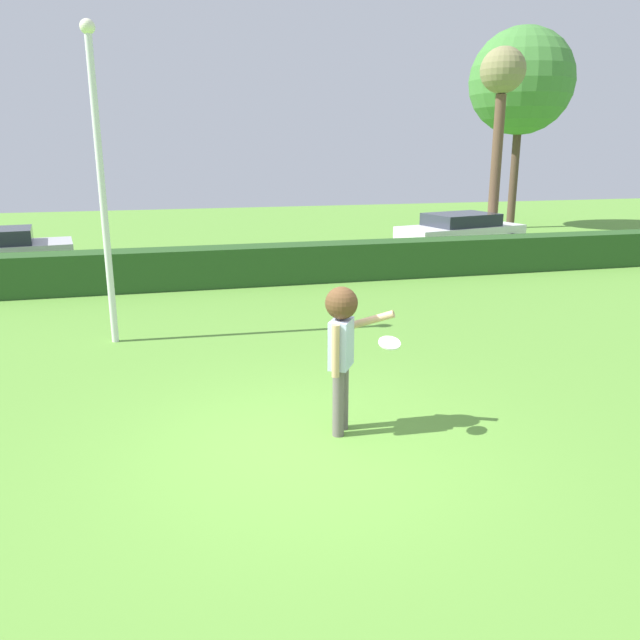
# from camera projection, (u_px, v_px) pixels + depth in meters

# --- Properties ---
(ground_plane) EXTENTS (60.00, 60.00, 0.00)m
(ground_plane) POSITION_uv_depth(u_px,v_px,m) (312.00, 448.00, 7.29)
(ground_plane) COLOR #609938
(person) EXTENTS (0.84, 0.50, 1.81)m
(person) POSITION_uv_depth(u_px,v_px,m) (342.00, 338.00, 7.39)
(person) COLOR #695F5E
(person) RESTS_ON ground
(frisbee) EXTENTS (0.26, 0.25, 0.10)m
(frisbee) POSITION_uv_depth(u_px,v_px,m) (390.00, 343.00, 7.19)
(frisbee) COLOR white
(lamppost) EXTENTS (0.24, 0.24, 5.30)m
(lamppost) POSITION_uv_depth(u_px,v_px,m) (100.00, 172.00, 10.49)
(lamppost) COLOR silver
(lamppost) RESTS_ON ground
(hedge_row) EXTENTS (27.18, 0.90, 0.96)m
(hedge_row) POSITION_uv_depth(u_px,v_px,m) (225.00, 266.00, 15.73)
(hedge_row) COLOR #284F20
(hedge_row) RESTS_ON ground
(parked_car_white) EXTENTS (4.48, 2.65, 1.25)m
(parked_car_white) POSITION_uv_depth(u_px,v_px,m) (460.00, 231.00, 20.82)
(parked_car_white) COLOR white
(parked_car_white) RESTS_ON ground
(bare_elm_tree) EXTENTS (1.53, 1.53, 6.63)m
(bare_elm_tree) POSITION_uv_depth(u_px,v_px,m) (502.00, 86.00, 21.49)
(bare_elm_tree) COLOR brown
(bare_elm_tree) RESTS_ON ground
(oak_tree) EXTENTS (4.20, 4.20, 8.01)m
(oak_tree) POSITION_uv_depth(u_px,v_px,m) (521.00, 82.00, 25.50)
(oak_tree) COLOR #503A2D
(oak_tree) RESTS_ON ground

